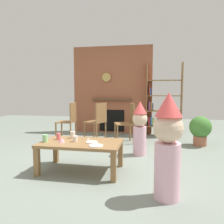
# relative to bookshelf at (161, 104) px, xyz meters

# --- Properties ---
(ground_plane) EXTENTS (12.00, 12.00, 0.00)m
(ground_plane) POSITION_rel_bookshelf_xyz_m (-1.08, -2.40, -0.85)
(ground_plane) COLOR gray
(brick_fireplace_feature) EXTENTS (2.20, 0.28, 2.40)m
(brick_fireplace_feature) POSITION_rel_bookshelf_xyz_m (-1.34, 0.20, 0.34)
(brick_fireplace_feature) COLOR #935138
(brick_fireplace_feature) RESTS_ON ground_plane
(bookshelf) EXTENTS (0.90, 0.28, 1.90)m
(bookshelf) POSITION_rel_bookshelf_xyz_m (0.00, 0.00, 0.00)
(bookshelf) COLOR olive
(bookshelf) RESTS_ON ground_plane
(coffee_table) EXTENTS (1.17, 0.69, 0.44)m
(coffee_table) POSITION_rel_bookshelf_xyz_m (-1.22, -2.88, -0.47)
(coffee_table) COLOR olive
(coffee_table) RESTS_ON ground_plane
(paper_cup_near_left) EXTENTS (0.08, 0.08, 0.11)m
(paper_cup_near_left) POSITION_rel_bookshelf_xyz_m (-1.43, -2.65, -0.36)
(paper_cup_near_left) COLOR silver
(paper_cup_near_left) RESTS_ON coffee_table
(paper_cup_near_right) EXTENTS (0.07, 0.07, 0.09)m
(paper_cup_near_right) POSITION_rel_bookshelf_xyz_m (-1.31, -2.88, -0.37)
(paper_cup_near_right) COLOR silver
(paper_cup_near_right) RESTS_ON coffee_table
(paper_cup_center) EXTENTS (0.08, 0.08, 0.11)m
(paper_cup_center) POSITION_rel_bookshelf_xyz_m (-1.73, -2.98, -0.36)
(paper_cup_center) COLOR #8CD18C
(paper_cup_center) RESTS_ON coffee_table
(paper_cup_far_left) EXTENTS (0.06, 0.06, 0.10)m
(paper_cup_far_left) POSITION_rel_bookshelf_xyz_m (-1.61, -2.80, -0.36)
(paper_cup_far_left) COLOR #E5666B
(paper_cup_far_left) RESTS_ON coffee_table
(paper_plate_front) EXTENTS (0.17, 0.17, 0.01)m
(paper_plate_front) POSITION_rel_bookshelf_xyz_m (-1.05, -2.89, -0.40)
(paper_plate_front) COLOR white
(paper_plate_front) RESTS_ON coffee_table
(paper_plate_rear) EXTENTS (0.19, 0.19, 0.01)m
(paper_plate_rear) POSITION_rel_bookshelf_xyz_m (-0.94, -3.07, -0.40)
(paper_plate_rear) COLOR white
(paper_plate_rear) RESTS_ON coffee_table
(birthday_cake_slice) EXTENTS (0.10, 0.10, 0.08)m
(birthday_cake_slice) POSITION_rel_bookshelf_xyz_m (-1.49, -2.95, -0.37)
(birthday_cake_slice) COLOR pink
(birthday_cake_slice) RESTS_ON coffee_table
(table_fork) EXTENTS (0.02, 0.15, 0.01)m
(table_fork) POSITION_rel_bookshelf_xyz_m (-1.16, -2.72, -0.41)
(table_fork) COLOR silver
(table_fork) RESTS_ON coffee_table
(child_with_cone_hat) EXTENTS (0.32, 0.32, 1.17)m
(child_with_cone_hat) POSITION_rel_bookshelf_xyz_m (-0.02, -3.50, -0.23)
(child_with_cone_hat) COLOR #EAB2C6
(child_with_cone_hat) RESTS_ON ground_plane
(child_in_pink) EXTENTS (0.27, 0.27, 0.99)m
(child_in_pink) POSITION_rel_bookshelf_xyz_m (-0.43, -1.89, -0.32)
(child_in_pink) COLOR #EAB2C6
(child_in_pink) RESTS_ON ground_plane
(dining_chair_left) EXTENTS (0.41, 0.41, 0.90)m
(dining_chair_left) POSITION_rel_bookshelf_xyz_m (-2.16, -0.99, -0.34)
(dining_chair_left) COLOR olive
(dining_chair_left) RESTS_ON ground_plane
(dining_chair_middle) EXTENTS (0.52, 0.52, 0.90)m
(dining_chair_middle) POSITION_rel_bookshelf_xyz_m (-1.47, -0.89, -0.34)
(dining_chair_middle) COLOR olive
(dining_chair_middle) RESTS_ON ground_plane
(dining_chair_right) EXTENTS (0.51, 0.51, 0.90)m
(dining_chair_right) POSITION_rel_bookshelf_xyz_m (-0.75, -0.98, -0.34)
(dining_chair_right) COLOR olive
(dining_chair_right) RESTS_ON ground_plane
(potted_plant_tall) EXTENTS (0.46, 0.46, 0.64)m
(potted_plant_tall) POSITION_rel_bookshelf_xyz_m (0.81, -0.96, -0.48)
(potted_plant_tall) COLOR #9E5B42
(potted_plant_tall) RESTS_ON ground_plane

